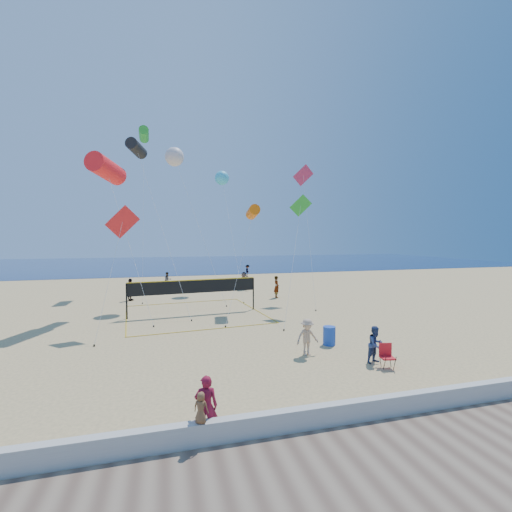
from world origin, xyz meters
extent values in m
plane|color=tan|center=(0.00, 0.00, 0.00)|extent=(120.00, 120.00, 0.00)
cube|color=navy|center=(0.00, 62.00, 0.01)|extent=(140.00, 50.00, 0.03)
cube|color=beige|center=(0.00, -3.00, 0.30)|extent=(32.00, 0.30, 0.60)
cube|color=#796652|center=(0.00, -5.00, 0.01)|extent=(32.00, 3.60, 0.03)
imported|color=maroon|center=(-2.38, -2.70, 0.84)|extent=(0.67, 0.49, 1.68)
imported|color=brown|center=(-2.55, -3.04, 1.00)|extent=(0.46, 0.41, 0.80)
imported|color=navy|center=(5.24, 0.91, 0.78)|extent=(0.90, 0.78, 1.57)
imported|color=tan|center=(2.82, 2.53, 0.83)|extent=(1.12, 0.70, 1.66)
imported|color=gray|center=(-6.19, 18.93, 0.94)|extent=(0.93, 1.19, 1.88)
imported|color=gray|center=(4.49, 22.32, 0.92)|extent=(1.74, 1.36, 1.84)
imported|color=gray|center=(6.24, 17.04, 0.97)|extent=(0.47, 0.71, 1.94)
imported|color=gray|center=(-3.03, 25.99, 0.83)|extent=(0.98, 0.87, 1.67)
imported|color=gray|center=(7.62, 33.51, 0.84)|extent=(0.99, 1.24, 1.68)
cube|color=red|center=(5.34, 0.22, 0.43)|extent=(0.61, 0.57, 0.06)
cube|color=red|center=(5.38, 0.43, 0.72)|extent=(0.53, 0.15, 0.53)
cylinder|color=black|center=(5.10, 0.07, 0.24)|extent=(0.07, 0.27, 0.68)
cylinder|color=black|center=(5.17, 0.45, 0.24)|extent=(0.07, 0.27, 0.68)
cylinder|color=black|center=(5.51, -0.01, 0.24)|extent=(0.07, 0.27, 0.68)
cylinder|color=black|center=(5.58, 0.37, 0.24)|extent=(0.07, 0.27, 0.68)
cylinder|color=#1B45B4|center=(4.49, 3.64, 0.46)|extent=(0.74, 0.74, 0.91)
cylinder|color=black|center=(-5.78, 11.99, 1.18)|extent=(0.10, 0.10, 2.35)
cylinder|color=black|center=(3.00, 12.82, 1.18)|extent=(0.10, 0.10, 2.35)
cube|color=black|center=(-1.39, 12.41, 1.91)|extent=(8.78, 0.85, 0.88)
cube|color=gold|center=(-1.39, 12.41, 2.38)|extent=(8.78, 0.86, 0.06)
cube|color=gold|center=(-0.98, 8.02, 0.01)|extent=(8.98, 0.90, 0.02)
cube|color=gold|center=(-1.81, 16.80, 0.01)|extent=(8.98, 0.90, 0.02)
cylinder|color=#FF1C1F|center=(-6.95, 12.85, 9.82)|extent=(2.31, 3.37, 1.70)
cylinder|color=silver|center=(-5.49, 11.16, 4.94)|extent=(2.93, 3.40, 9.78)
cylinder|color=black|center=(-4.04, 9.47, 0.05)|extent=(0.08, 0.08, 0.10)
cylinder|color=black|center=(-5.26, 15.75, 12.00)|extent=(1.51, 2.31, 1.17)
cylinder|color=silver|center=(-3.50, 13.05, 6.02)|extent=(3.54, 5.41, 11.95)
cylinder|color=black|center=(-1.74, 10.35, 0.05)|extent=(0.08, 0.08, 0.10)
cylinder|color=orange|center=(2.98, 12.89, 7.22)|extent=(0.96, 1.96, 1.04)
cylinder|color=silver|center=(1.54, 10.58, 3.63)|extent=(2.91, 4.64, 7.18)
cylinder|color=black|center=(0.09, 8.27, 0.05)|extent=(0.08, 0.08, 0.10)
cube|color=red|center=(-5.67, 9.49, 6.23)|extent=(1.95, 0.33, 1.93)
cylinder|color=silver|center=(-6.21, 7.94, 3.14)|extent=(1.10, 3.12, 6.19)
cylinder|color=black|center=(-6.75, 6.39, 0.05)|extent=(0.08, 0.08, 0.10)
cube|color=green|center=(6.38, 11.96, 7.70)|extent=(1.56, 0.59, 1.63)
cylinder|color=silver|center=(4.78, 9.29, 3.87)|extent=(3.22, 5.35, 7.65)
cylinder|color=black|center=(3.18, 6.63, 0.05)|extent=(0.08, 0.08, 0.10)
cube|color=#BC2C50|center=(8.70, 17.00, 10.90)|extent=(1.95, 0.31, 1.93)
cylinder|color=silver|center=(7.96, 14.01, 5.47)|extent=(1.48, 5.99, 10.86)
cylinder|color=black|center=(7.23, 11.03, 0.05)|extent=(0.08, 0.08, 0.10)
sphere|color=silver|center=(-2.44, 17.60, 11.97)|extent=(1.64, 1.64, 1.53)
cylinder|color=silver|center=(-0.59, 15.97, 6.01)|extent=(3.71, 3.28, 11.92)
cylinder|color=black|center=(1.25, 14.34, 0.05)|extent=(0.08, 0.08, 0.10)
sphere|color=#3ABDE7|center=(2.48, 23.52, 11.46)|extent=(1.73, 1.73, 1.43)
cylinder|color=silver|center=(2.67, 19.46, 5.76)|extent=(0.40, 8.15, 11.42)
cylinder|color=black|center=(2.87, 15.39, 0.05)|extent=(0.08, 0.08, 0.10)
cylinder|color=green|center=(-5.15, 25.07, 15.72)|extent=(1.02, 2.29, 1.23)
cylinder|color=silver|center=(-5.13, 21.14, 7.88)|extent=(0.05, 7.87, 15.67)
cylinder|color=black|center=(-5.11, 17.21, 0.05)|extent=(0.08, 0.08, 0.10)
camera|label=1|loc=(-3.41, -11.57, 5.30)|focal=24.00mm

